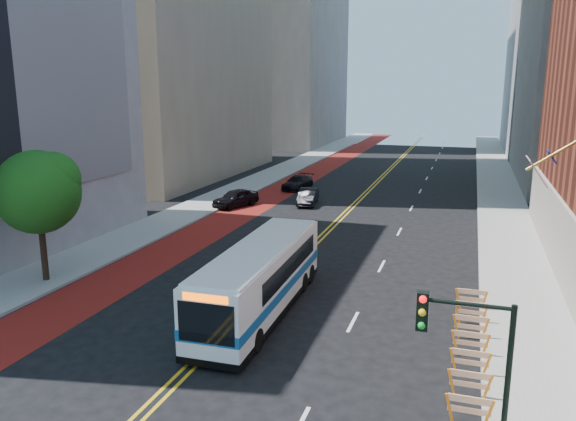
# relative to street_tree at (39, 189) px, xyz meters

# --- Properties ---
(ground) EXTENTS (160.00, 160.00, 0.00)m
(ground) POSITION_rel_street_tree_xyz_m (11.24, -6.04, -4.91)
(ground) COLOR black
(ground) RESTS_ON ground
(sidewalk_left) EXTENTS (4.00, 140.00, 0.15)m
(sidewalk_left) POSITION_rel_street_tree_xyz_m (-0.76, 23.96, -4.84)
(sidewalk_left) COLOR gray
(sidewalk_left) RESTS_ON ground
(sidewalk_right) EXTENTS (4.00, 140.00, 0.15)m
(sidewalk_right) POSITION_rel_street_tree_xyz_m (23.24, 23.96, -4.84)
(sidewalk_right) COLOR gray
(sidewalk_right) RESTS_ON ground
(bus_lane_paint) EXTENTS (3.60, 140.00, 0.01)m
(bus_lane_paint) POSITION_rel_street_tree_xyz_m (3.14, 23.96, -4.91)
(bus_lane_paint) COLOR maroon
(bus_lane_paint) RESTS_ON ground
(center_line_inner) EXTENTS (0.14, 140.00, 0.01)m
(center_line_inner) POSITION_rel_street_tree_xyz_m (11.06, 23.96, -4.91)
(center_line_inner) COLOR gold
(center_line_inner) RESTS_ON ground
(center_line_outer) EXTENTS (0.14, 140.00, 0.01)m
(center_line_outer) POSITION_rel_street_tree_xyz_m (11.42, 23.96, -4.91)
(center_line_outer) COLOR gold
(center_line_outer) RESTS_ON ground
(lane_dashes) EXTENTS (0.14, 98.20, 0.01)m
(lane_dashes) POSITION_rel_street_tree_xyz_m (16.04, 31.96, -4.90)
(lane_dashes) COLOR silver
(lane_dashes) RESTS_ON ground
(construction_barriers) EXTENTS (1.42, 10.91, 1.00)m
(construction_barriers) POSITION_rel_street_tree_xyz_m (20.84, -2.62, -4.24)
(construction_barriers) COLOR orange
(construction_barriers) RESTS_ON ground
(street_tree) EXTENTS (4.20, 4.20, 6.70)m
(street_tree) POSITION_rel_street_tree_xyz_m (0.00, 0.00, 0.00)
(street_tree) COLOR black
(street_tree) RESTS_ON sidewalk_left
(traffic_signal) EXTENTS (2.21, 0.34, 5.07)m
(traffic_signal) POSITION_rel_street_tree_xyz_m (20.66, -9.55, -1.19)
(traffic_signal) COLOR black
(traffic_signal) RESTS_ON sidewalk_right
(transit_bus) EXTENTS (2.73, 11.32, 3.10)m
(transit_bus) POSITION_rel_street_tree_xyz_m (11.89, -0.22, -3.29)
(transit_bus) COLOR white
(transit_bus) RESTS_ON ground
(car_a) EXTENTS (3.23, 4.69, 1.48)m
(car_a) POSITION_rel_street_tree_xyz_m (1.94, 20.04, -4.17)
(car_a) COLOR black
(car_a) RESTS_ON ground
(car_b) EXTENTS (1.98, 4.28, 1.36)m
(car_b) POSITION_rel_street_tree_xyz_m (7.46, 22.75, -4.23)
(car_b) COLOR black
(car_b) RESTS_ON ground
(car_c) EXTENTS (2.43, 4.75, 1.32)m
(car_c) POSITION_rel_street_tree_xyz_m (4.51, 29.38, -4.25)
(car_c) COLOR black
(car_c) RESTS_ON ground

